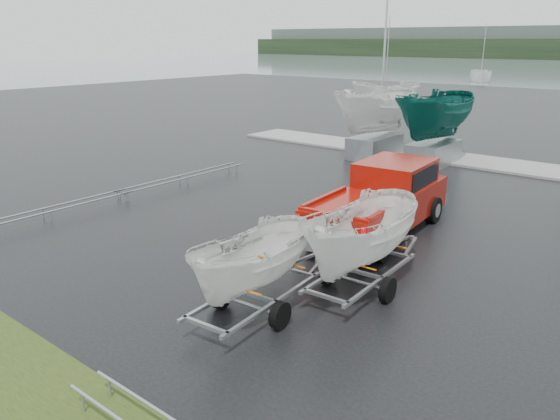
# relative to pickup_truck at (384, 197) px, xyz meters

# --- Properties ---
(ground_plane) EXTENTS (120.00, 120.00, 0.00)m
(ground_plane) POSITION_rel_pickup_truck_xyz_m (-0.23, -1.17, -1.10)
(ground_plane) COLOR black
(ground_plane) RESTS_ON ground
(dock) EXTENTS (30.00, 3.00, 0.12)m
(dock) POSITION_rel_pickup_truck_xyz_m (-0.23, 11.83, -1.05)
(dock) COLOR gray
(dock) RESTS_ON ground
(pickup_truck) EXTENTS (2.74, 6.51, 2.11)m
(pickup_truck) POSITION_rel_pickup_truck_xyz_m (0.00, 0.00, 0.00)
(pickup_truck) COLOR maroon
(pickup_truck) RESTS_ON ground
(trailer_hitched) EXTENTS (1.82, 3.68, 4.28)m
(trailer_hitched) POSITION_rel_pickup_truck_xyz_m (0.54, -6.68, 1.23)
(trailer_hitched) COLOR #94979C
(trailer_hitched) RESTS_ON ground
(trailer_parked) EXTENTS (1.81, 3.65, 5.00)m
(trailer_parked) POSITION_rel_pickup_truck_xyz_m (1.70, -4.16, 1.61)
(trailer_parked) COLOR #94979C
(trailer_parked) RESTS_ON ground
(keelboat_0) EXTENTS (2.47, 3.20, 10.64)m
(keelboat_0) POSITION_rel_pickup_truck_xyz_m (-5.92, 9.83, 2.82)
(keelboat_0) COLOR #94979C
(keelboat_0) RESTS_ON ground
(keelboat_1) EXTENTS (2.42, 3.20, 7.53)m
(keelboat_1) POSITION_rel_pickup_truck_xyz_m (-2.82, 10.03, 2.73)
(keelboat_1) COLOR #94979C
(keelboat_1) RESTS_ON ground
(mast_rack_0) EXTENTS (0.56, 6.50, 0.06)m
(mast_rack_0) POSITION_rel_pickup_truck_xyz_m (-9.23, -0.17, -0.75)
(mast_rack_0) COLOR #94979C
(mast_rack_0) RESTS_ON ground
(mast_rack_1) EXTENTS (0.56, 6.50, 0.06)m
(mast_rack_1) POSITION_rel_pickup_truck_xyz_m (-9.23, -6.17, -0.75)
(mast_rack_1) COLOR #94979C
(mast_rack_1) RESTS_ON ground
(moored_boat_0) EXTENTS (3.88, 3.88, 11.60)m
(moored_boat_0) POSITION_rel_pickup_truck_xyz_m (-19.66, 36.16, -1.10)
(moored_boat_0) COLOR silver
(moored_boat_0) RESTS_ON ground
(moored_boat_4) EXTENTS (3.73, 3.76, 11.67)m
(moored_boat_4) POSITION_rel_pickup_truck_xyz_m (-20.59, 66.02, -1.10)
(moored_boat_4) COLOR silver
(moored_boat_4) RESTS_ON ground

